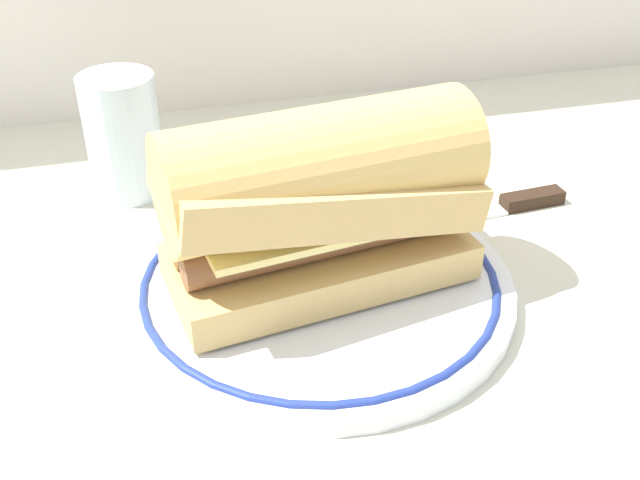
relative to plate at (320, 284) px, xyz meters
name	(u,v)px	position (x,y,z in m)	size (l,w,h in m)	color
ground_plane	(283,288)	(-0.02, 0.01, -0.01)	(1.50, 1.50, 0.00)	beige
plate	(320,284)	(0.00, 0.00, 0.00)	(0.27, 0.27, 0.01)	white
sausage_sandwich	(320,197)	(0.00, 0.00, 0.07)	(0.22, 0.12, 0.13)	#DBB56B
drinking_glass	(125,143)	(-0.12, 0.19, 0.04)	(0.06, 0.06, 0.11)	silver
butter_knife	(494,208)	(0.17, 0.07, 0.00)	(0.16, 0.03, 0.01)	silver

